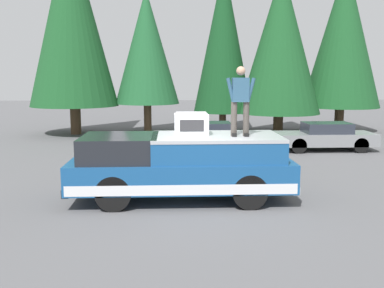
% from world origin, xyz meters
% --- Properties ---
extents(ground_plane, '(90.00, 90.00, 0.00)m').
position_xyz_m(ground_plane, '(0.00, 0.00, 0.00)').
color(ground_plane, '#565659').
extents(pickup_truck, '(2.01, 5.54, 1.65)m').
position_xyz_m(pickup_truck, '(0.37, 0.42, 0.87)').
color(pickup_truck, navy).
rests_on(pickup_truck, ground).
extents(compressor_unit, '(0.65, 0.84, 0.56)m').
position_xyz_m(compressor_unit, '(0.50, 0.16, 1.93)').
color(compressor_unit, silver).
rests_on(compressor_unit, pickup_truck).
extents(person_on_truck_bed, '(0.29, 0.72, 1.69)m').
position_xyz_m(person_on_truck_bed, '(0.17, -1.02, 2.55)').
color(person_on_truck_bed, '#423D38').
rests_on(person_on_truck_bed, pickup_truck).
extents(parked_car_grey, '(1.64, 4.10, 1.16)m').
position_xyz_m(parked_car_grey, '(7.55, -5.76, 0.58)').
color(parked_car_grey, gray).
rests_on(parked_car_grey, ground).
extents(parked_car_black, '(1.64, 4.10, 1.16)m').
position_xyz_m(parked_car_black, '(7.92, -0.81, 0.58)').
color(parked_car_black, black).
rests_on(parked_car_black, ground).
extents(conifer_far_left, '(4.19, 4.19, 9.17)m').
position_xyz_m(conifer_far_left, '(13.73, -8.74, 5.25)').
color(conifer_far_left, '#4C3826').
rests_on(conifer_far_left, ground).
extents(conifer_left, '(4.40, 4.40, 8.71)m').
position_xyz_m(conifer_left, '(13.24, -5.17, 4.89)').
color(conifer_left, '#4C3826').
rests_on(conifer_left, ground).
extents(conifer_center_left, '(3.27, 3.27, 9.19)m').
position_xyz_m(conifer_center_left, '(14.32, -2.25, 5.12)').
color(conifer_center_left, '#4C3826').
rests_on(conifer_center_left, ground).
extents(conifer_center_right, '(3.48, 3.48, 7.68)m').
position_xyz_m(conifer_center_right, '(13.85, 1.96, 4.62)').
color(conifer_center_right, '#4C3826').
rests_on(conifer_center_right, ground).
extents(conifer_right, '(4.59, 4.59, 10.71)m').
position_xyz_m(conifer_right, '(13.22, 5.76, 6.10)').
color(conifer_right, '#4C3826').
rests_on(conifer_right, ground).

